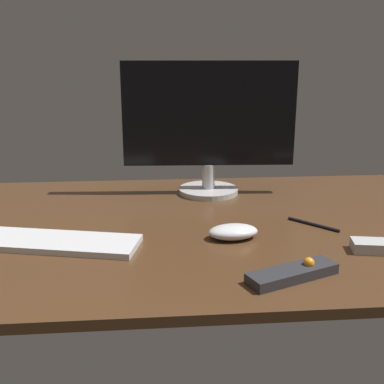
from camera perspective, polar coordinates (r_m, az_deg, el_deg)
desk at (r=115.51cm, az=-0.97°, el=-4.24°), size 140.00×84.00×2.00cm
monitor at (r=135.66cm, az=2.03°, el=8.22°), size 48.42×17.30×37.50cm
keyboard at (r=107.49cm, az=-17.28°, el=-5.65°), size 42.29×20.09×1.37cm
computer_mouse at (r=105.90cm, az=4.93°, el=-4.75°), size 11.60×7.66×3.19cm
media_remote at (r=89.83cm, az=11.98°, el=-9.43°), size 18.30×11.39×3.35cm
pen at (r=117.15cm, az=14.27°, el=-3.75°), size 9.62×10.28×0.72cm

